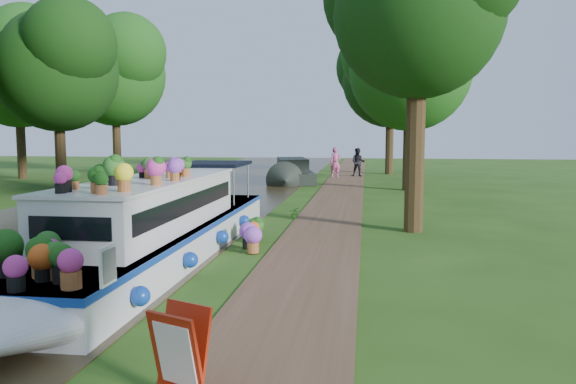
{
  "coord_description": "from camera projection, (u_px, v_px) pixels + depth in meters",
  "views": [
    {
      "loc": [
        2.4,
        -13.56,
        2.89
      ],
      "look_at": [
        0.34,
        1.22,
        1.3
      ],
      "focal_mm": 35.0,
      "sensor_mm": 36.0,
      "label": 1
    }
  ],
  "objects": [
    {
      "name": "pedestrian_pink",
      "position": [
        336.0,
        163.0,
        35.42
      ],
      "size": [
        0.81,
        0.65,
        1.92
      ],
      "primitive_type": "imported",
      "rotation": [
        0.0,
        0.0,
        0.31
      ],
      "color": "pink",
      "rests_on": "towpath"
    },
    {
      "name": "towpath",
      "position": [
        315.0,
        249.0,
        13.83
      ],
      "size": [
        2.2,
        100.0,
        0.03
      ],
      "primitive_type": "cube",
      "color": "#513726",
      "rests_on": "ground"
    },
    {
      "name": "verge_plant",
      "position": [
        295.0,
        213.0,
        18.89
      ],
      "size": [
        0.35,
        0.3,
        0.38
      ],
      "primitive_type": "imported",
      "rotation": [
        0.0,
        0.0,
        0.02
      ],
      "color": "#376F21",
      "rests_on": "ground"
    },
    {
      "name": "ground",
      "position": [
        268.0,
        249.0,
        13.99
      ],
      "size": [
        100.0,
        100.0,
        0.0
      ],
      "primitive_type": "plane",
      "color": "#224711",
      "rests_on": "ground"
    },
    {
      "name": "tree_near_far",
      "position": [
        390.0,
        71.0,
        38.4
      ],
      "size": [
        7.59,
        7.26,
        10.3
      ],
      "color": "black",
      "rests_on": "ground"
    },
    {
      "name": "tree_far_d",
      "position": [
        115.0,
        67.0,
        39.0
      ],
      "size": [
        8.05,
        7.7,
        10.85
      ],
      "color": "black",
      "rests_on": "ground"
    },
    {
      "name": "tree_far_c",
      "position": [
        57.0,
        62.0,
        29.03
      ],
      "size": [
        7.13,
        6.82,
        9.59
      ],
      "color": "black",
      "rests_on": "ground"
    },
    {
      "name": "tree_near_mid",
      "position": [
        410.0,
        60.0,
        27.55
      ],
      "size": [
        6.9,
        6.6,
        9.4
      ],
      "color": "black",
      "rests_on": "ground"
    },
    {
      "name": "tree_far_h",
      "position": [
        18.0,
        63.0,
        34.65
      ],
      "size": [
        7.82,
        7.48,
        10.49
      ],
      "color": "black",
      "rests_on": "ground"
    },
    {
      "name": "second_boat",
      "position": [
        292.0,
        172.0,
        32.75
      ],
      "size": [
        3.29,
        7.44,
        1.38
      ],
      "rotation": [
        0.0,
        0.0,
        0.21
      ],
      "color": "black",
      "rests_on": "canal_water"
    },
    {
      "name": "sandwich_board",
      "position": [
        180.0,
        359.0,
        5.98
      ],
      "size": [
        0.69,
        0.72,
        1.0
      ],
      "rotation": [
        0.0,
        0.0,
        -0.41
      ],
      "color": "#A11E0B",
      "rests_on": "towpath"
    },
    {
      "name": "plant_boat",
      "position": [
        152.0,
        225.0,
        12.38
      ],
      "size": [
        2.29,
        13.52,
        2.27
      ],
      "color": "silver",
      "rests_on": "canal_water"
    },
    {
      "name": "pedestrian_dark",
      "position": [
        358.0,
        162.0,
        36.56
      ],
      "size": [
        0.97,
        0.8,
        1.84
      ],
      "primitive_type": "imported",
      "rotation": [
        0.0,
        0.0,
        -0.12
      ],
      "color": "black",
      "rests_on": "towpath"
    },
    {
      "name": "tree_near_overhang",
      "position": [
        418.0,
        0.0,
        15.8
      ],
      "size": [
        5.52,
        5.28,
        8.99
      ],
      "color": "black",
      "rests_on": "ground"
    },
    {
      "name": "canal_water",
      "position": [
        44.0,
        242.0,
        14.81
      ],
      "size": [
        10.0,
        100.0,
        0.02
      ],
      "primitive_type": "cube",
      "color": "black",
      "rests_on": "ground"
    }
  ]
}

